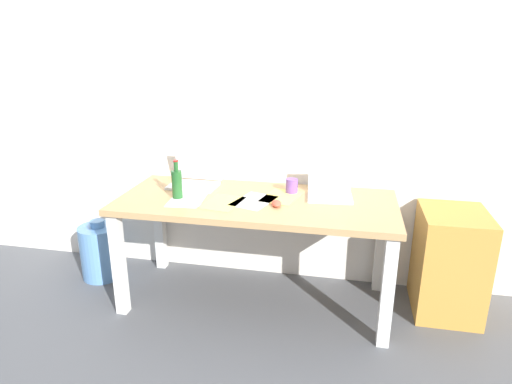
{
  "coord_description": "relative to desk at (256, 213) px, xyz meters",
  "views": [
    {
      "loc": [
        0.54,
        -2.62,
        1.68
      ],
      "look_at": [
        0.0,
        0.0,
        0.78
      ],
      "focal_mm": 31.19,
      "sensor_mm": 36.0,
      "label": 1
    }
  ],
  "objects": [
    {
      "name": "computer_mouse",
      "position": [
        0.15,
        -0.09,
        0.11
      ],
      "size": [
        0.08,
        0.11,
        0.03
      ],
      "primitive_type": "ellipsoid",
      "rotation": [
        0.0,
        0.0,
        0.2
      ],
      "color": "#D84C38",
      "rests_on": "desk"
    },
    {
      "name": "paper_yellow_folder",
      "position": [
        -0.19,
        -0.1,
        0.1
      ],
      "size": [
        0.26,
        0.33,
        0.0
      ],
      "primitive_type": "cube",
      "rotation": [
        0.0,
        0.0,
        -0.16
      ],
      "color": "#F4E06B",
      "rests_on": "desk"
    },
    {
      "name": "filing_cabinet",
      "position": [
        1.24,
        0.14,
        -0.3
      ],
      "size": [
        0.4,
        0.48,
        0.68
      ],
      "primitive_type": "cube",
      "color": "#C68938",
      "rests_on": "ground"
    },
    {
      "name": "ground_plane",
      "position": [
        0.0,
        0.0,
        -0.64
      ],
      "size": [
        8.0,
        8.0,
        0.0
      ],
      "primitive_type": "plane",
      "color": "#515459"
    },
    {
      "name": "laptop_left",
      "position": [
        -0.48,
        0.21,
        0.15
      ],
      "size": [
        0.34,
        0.26,
        0.25
      ],
      "color": "silver",
      "rests_on": "desk"
    },
    {
      "name": "laptop_right",
      "position": [
        0.46,
        0.15,
        0.13
      ],
      "size": [
        0.3,
        0.26,
        0.2
      ],
      "color": "silver",
      "rests_on": "desk"
    },
    {
      "name": "coffee_mug",
      "position": [
        0.21,
        0.18,
        0.14
      ],
      "size": [
        0.08,
        0.08,
        0.09
      ],
      "primitive_type": "cylinder",
      "color": "#724799",
      "rests_on": "desk"
    },
    {
      "name": "paper_sheet_near_back",
      "position": [
        0.15,
        0.08,
        0.1
      ],
      "size": [
        0.27,
        0.33,
        0.0
      ],
      "primitive_type": "cube",
      "rotation": [
        0.0,
        0.0,
        -0.22
      ],
      "color": "#F4E06B",
      "rests_on": "desk"
    },
    {
      "name": "desk",
      "position": [
        0.0,
        0.0,
        0.0
      ],
      "size": [
        1.77,
        0.76,
        0.73
      ],
      "color": "tan",
      "rests_on": "ground"
    },
    {
      "name": "paper_sheet_front_left",
      "position": [
        -0.43,
        -0.09,
        0.1
      ],
      "size": [
        0.24,
        0.31,
        0.0
      ],
      "primitive_type": "cube",
      "rotation": [
        0.0,
        0.0,
        0.09
      ],
      "color": "white",
      "rests_on": "desk"
    },
    {
      "name": "beer_bottle",
      "position": [
        -0.5,
        -0.08,
        0.19
      ],
      "size": [
        0.07,
        0.07,
        0.25
      ],
      "color": "#1E5123",
      "rests_on": "desk"
    },
    {
      "name": "water_cooler_jug",
      "position": [
        -1.2,
        0.09,
        -0.43
      ],
      "size": [
        0.29,
        0.29,
        0.45
      ],
      "color": "#598CC6",
      "rests_on": "ground"
    },
    {
      "name": "back_wall",
      "position": [
        0.0,
        0.44,
        0.66
      ],
      "size": [
        5.2,
        0.08,
        2.6
      ],
      "primitive_type": "cube",
      "color": "silver",
      "rests_on": "ground"
    },
    {
      "name": "paper_sheet_center",
      "position": [
        -0.01,
        -0.03,
        0.1
      ],
      "size": [
        0.29,
        0.34,
        0.0
      ],
      "primitive_type": "cube",
      "rotation": [
        0.0,
        0.0,
        -0.3
      ],
      "color": "white",
      "rests_on": "desk"
    }
  ]
}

